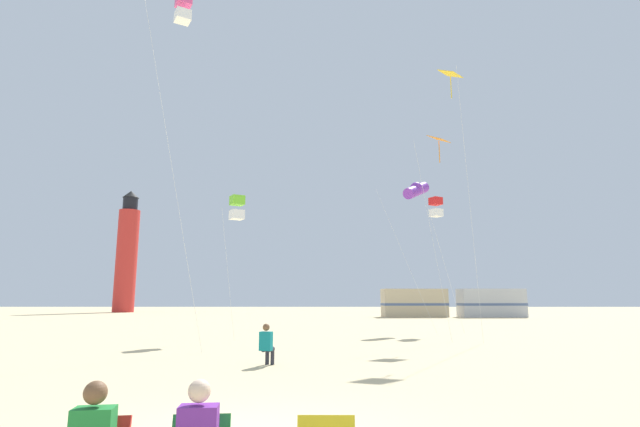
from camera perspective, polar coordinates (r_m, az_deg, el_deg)
name	(u,v)px	position (r m, az deg, el deg)	size (l,w,h in m)	color
kite_flyer_standing	(267,343)	(14.07, -6.32, -15.07)	(0.42, 0.55, 1.16)	#147F84
kite_box_rainbow	(183,10)	(22.36, -15.94, 22.25)	(2.75, 2.06, 14.28)	silver
kite_diamond_orange	(438,147)	(24.32, 13.87, 7.71)	(1.83, 1.83, 9.76)	silver
kite_diamond_gold	(452,85)	(23.70, 15.40, 14.44)	(1.45, 1.45, 12.33)	silver
kite_box_lime	(237,208)	(23.28, -9.83, 0.68)	(1.11, 1.11, 6.71)	silver
kite_tube_violet	(416,190)	(30.66, 11.36, 2.77)	(3.61, 3.77, 9.26)	silver
kite_box_scarlet	(436,207)	(29.06, 13.60, 0.73)	(1.86, 1.50, 7.73)	silver
lighthouse_distant	(127,254)	(71.54, -21.96, -4.52)	(2.80, 2.80, 16.80)	red
rv_van_tan	(414,303)	(50.21, 11.11, -10.39)	(6.60, 2.83, 2.80)	#C6B28C
rv_van_silver	(491,303)	(51.88, 19.66, -9.98)	(6.60, 2.81, 2.80)	#B7BABF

